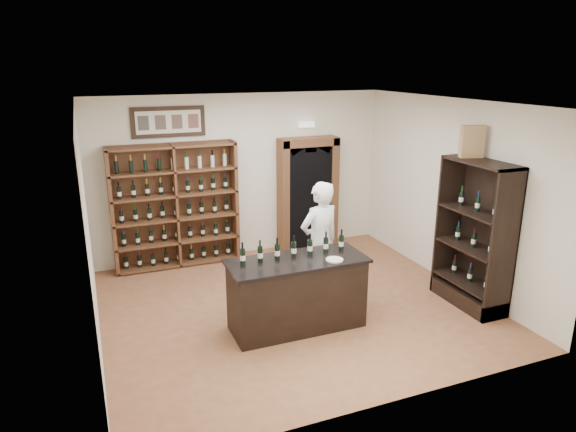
% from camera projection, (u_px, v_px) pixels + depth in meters
% --- Properties ---
extents(floor, '(5.50, 5.50, 0.00)m').
position_uv_depth(floor, '(294.00, 306.00, 7.74)').
color(floor, '#915E3A').
rests_on(floor, ground).
extents(ceiling, '(5.50, 5.50, 0.00)m').
position_uv_depth(ceiling, '(294.00, 103.00, 6.87)').
color(ceiling, white).
rests_on(ceiling, wall_back).
extents(wall_back, '(5.50, 0.04, 3.00)m').
position_uv_depth(wall_back, '(243.00, 176.00, 9.53)').
color(wall_back, beige).
rests_on(wall_back, ground).
extents(wall_left, '(0.04, 5.00, 3.00)m').
position_uv_depth(wall_left, '(88.00, 234.00, 6.33)').
color(wall_left, beige).
rests_on(wall_left, ground).
extents(wall_right, '(0.04, 5.00, 3.00)m').
position_uv_depth(wall_right, '(451.00, 193.00, 8.28)').
color(wall_right, beige).
rests_on(wall_right, ground).
extents(wine_shelf, '(2.20, 0.38, 2.20)m').
position_uv_depth(wine_shelf, '(175.00, 206.00, 9.03)').
color(wine_shelf, brown).
rests_on(wine_shelf, ground).
extents(framed_picture, '(1.25, 0.04, 0.52)m').
position_uv_depth(framed_picture, '(168.00, 122.00, 8.73)').
color(framed_picture, black).
rests_on(framed_picture, wall_back).
extents(arched_doorway, '(1.17, 0.35, 2.17)m').
position_uv_depth(arched_doorway, '(308.00, 191.00, 9.92)').
color(arched_doorway, black).
rests_on(arched_doorway, ground).
extents(emergency_light, '(0.30, 0.10, 0.10)m').
position_uv_depth(emergency_light, '(306.00, 124.00, 9.64)').
color(emergency_light, white).
rests_on(emergency_light, wall_back).
extents(tasting_counter, '(1.88, 0.78, 1.00)m').
position_uv_depth(tasting_counter, '(297.00, 294.00, 6.99)').
color(tasting_counter, black).
rests_on(tasting_counter, ground).
extents(counter_bottle_0, '(0.07, 0.07, 0.30)m').
position_uv_depth(counter_bottle_0, '(243.00, 256.00, 6.66)').
color(counter_bottle_0, black).
rests_on(counter_bottle_0, tasting_counter).
extents(counter_bottle_1, '(0.07, 0.07, 0.30)m').
position_uv_depth(counter_bottle_1, '(260.00, 254.00, 6.75)').
color(counter_bottle_1, black).
rests_on(counter_bottle_1, tasting_counter).
extents(counter_bottle_2, '(0.07, 0.07, 0.30)m').
position_uv_depth(counter_bottle_2, '(277.00, 252.00, 6.84)').
color(counter_bottle_2, black).
rests_on(counter_bottle_2, tasting_counter).
extents(counter_bottle_3, '(0.07, 0.07, 0.30)m').
position_uv_depth(counter_bottle_3, '(294.00, 249.00, 6.92)').
color(counter_bottle_3, black).
rests_on(counter_bottle_3, tasting_counter).
extents(counter_bottle_4, '(0.07, 0.07, 0.30)m').
position_uv_depth(counter_bottle_4, '(310.00, 247.00, 7.01)').
color(counter_bottle_4, black).
rests_on(counter_bottle_4, tasting_counter).
extents(counter_bottle_5, '(0.07, 0.07, 0.30)m').
position_uv_depth(counter_bottle_5, '(326.00, 245.00, 7.09)').
color(counter_bottle_5, black).
rests_on(counter_bottle_5, tasting_counter).
extents(counter_bottle_6, '(0.07, 0.07, 0.30)m').
position_uv_depth(counter_bottle_6, '(341.00, 243.00, 7.18)').
color(counter_bottle_6, black).
rests_on(counter_bottle_6, tasting_counter).
extents(side_cabinet, '(0.48, 1.20, 2.20)m').
position_uv_depth(side_cabinet, '(474.00, 257.00, 7.62)').
color(side_cabinet, black).
rests_on(side_cabinet, ground).
extents(shopkeeper, '(0.76, 0.58, 1.87)m').
position_uv_depth(shopkeeper, '(320.00, 242.00, 7.70)').
color(shopkeeper, white).
rests_on(shopkeeper, ground).
extents(plate, '(0.23, 0.23, 0.02)m').
position_uv_depth(plate, '(334.00, 260.00, 6.82)').
color(plate, beige).
rests_on(plate, tasting_counter).
extents(wine_crate, '(0.35, 0.24, 0.46)m').
position_uv_depth(wine_crate, '(472.00, 142.00, 7.38)').
color(wine_crate, tan).
rests_on(wine_crate, side_cabinet).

